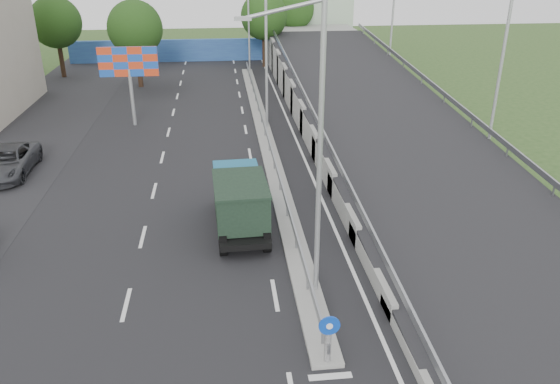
{
  "coord_description": "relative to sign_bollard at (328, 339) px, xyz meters",
  "views": [
    {
      "loc": [
        -2.85,
        -10.5,
        11.55
      ],
      "look_at": [
        -0.53,
        10.29,
        2.2
      ],
      "focal_mm": 35.0,
      "sensor_mm": 36.0,
      "label": 1
    }
  ],
  "objects": [
    {
      "name": "road_surface",
      "position": [
        -3.0,
        17.83,
        -1.03
      ],
      "size": [
        26.0,
        90.0,
        0.04
      ],
      "primitive_type": "cube",
      "color": "black",
      "rests_on": "ground"
    },
    {
      "name": "median",
      "position": [
        0.0,
        21.83,
        -0.93
      ],
      "size": [
        1.0,
        44.0,
        0.2
      ],
      "primitive_type": "cube",
      "color": "gray",
      "rests_on": "ground"
    },
    {
      "name": "overpass_ramp",
      "position": [
        7.5,
        21.83,
        0.72
      ],
      "size": [
        10.0,
        50.0,
        3.5
      ],
      "color": "gray",
      "rests_on": "ground"
    },
    {
      "name": "median_guardrail",
      "position": [
        0.0,
        21.83,
        -0.28
      ],
      "size": [
        0.09,
        44.0,
        0.71
      ],
      "color": "gray",
      "rests_on": "median"
    },
    {
      "name": "sign_bollard",
      "position": [
        0.0,
        0.0,
        0.0
      ],
      "size": [
        0.64,
        0.23,
        1.67
      ],
      "color": "black",
      "rests_on": "median"
    },
    {
      "name": "lamp_post_near",
      "position": [
        0.11,
        3.83,
        4.77
      ],
      "size": [
        2.74,
        0.18,
        10.08
      ],
      "color": "#B2B5B7",
      "rests_on": "median"
    },
    {
      "name": "lamp_post_mid",
      "position": [
        0.11,
        23.83,
        4.77
      ],
      "size": [
        2.74,
        0.18,
        10.08
      ],
      "color": "#B2B5B7",
      "rests_on": "median"
    },
    {
      "name": "lamp_post_far",
      "position": [
        0.11,
        43.83,
        4.77
      ],
      "size": [
        2.74,
        0.18,
        10.08
      ],
      "color": "#B2B5B7",
      "rests_on": "median"
    },
    {
      "name": "blue_wall",
      "position": [
        -4.0,
        49.83,
        0.17
      ],
      "size": [
        30.0,
        0.5,
        2.4
      ],
      "primitive_type": "cube",
      "color": "#27438F",
      "rests_on": "ground"
    },
    {
      "name": "church",
      "position": [
        10.0,
        57.83,
        4.28
      ],
      "size": [
        7.0,
        7.0,
        13.8
      ],
      "color": "#B2CCAD",
      "rests_on": "ground"
    },
    {
      "name": "billboard",
      "position": [
        -9.0,
        25.83,
        3.15
      ],
      "size": [
        4.0,
        0.24,
        5.5
      ],
      "color": "#B2B5B7",
      "rests_on": "ground"
    },
    {
      "name": "tree_left_mid",
      "position": [
        -10.0,
        37.83,
        4.14
      ],
      "size": [
        4.8,
        4.8,
        7.6
      ],
      "color": "black",
      "rests_on": "ground"
    },
    {
      "name": "tree_median_far",
      "position": [
        2.0,
        45.83,
        4.14
      ],
      "size": [
        4.8,
        4.8,
        7.6
      ],
      "color": "black",
      "rests_on": "ground"
    },
    {
      "name": "tree_left_far",
      "position": [
        -18.0,
        42.83,
        4.14
      ],
      "size": [
        4.8,
        4.8,
        7.6
      ],
      "color": "black",
      "rests_on": "ground"
    },
    {
      "name": "tree_ramp_far",
      "position": [
        6.0,
        52.83,
        4.14
      ],
      "size": [
        4.8,
        4.8,
        7.6
      ],
      "color": "black",
      "rests_on": "ground"
    },
    {
      "name": "dump_truck",
      "position": [
        -2.21,
        9.27,
        0.37
      ],
      "size": [
        2.4,
        5.84,
        2.54
      ],
      "rotation": [
        0.0,
        0.0,
        0.04
      ],
      "color": "black",
      "rests_on": "ground"
    },
    {
      "name": "parked_car_c",
      "position": [
        -14.76,
        17.07,
        -0.27
      ],
      "size": [
        2.62,
        5.52,
        1.52
      ],
      "primitive_type": "imported",
      "rotation": [
        0.0,
        0.0,
        0.02
      ],
      "color": "#393B3F",
      "rests_on": "ground"
    }
  ]
}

